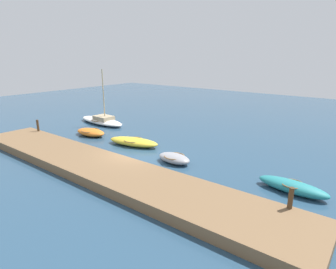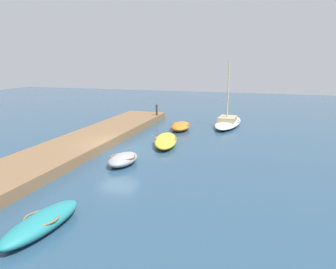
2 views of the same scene
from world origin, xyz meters
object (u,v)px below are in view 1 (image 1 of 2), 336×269
object	(u,v)px
rowboat_teal	(292,187)
sailboat_white	(102,120)
mooring_post_west	(38,125)
rowboat_orange	(91,132)
dinghy_grey	(174,158)
rowboat_yellow	(134,142)
mooring_post_mid_west	(291,198)

from	to	relation	value
rowboat_teal	sailboat_white	bearing A→B (deg)	173.20
sailboat_white	mooring_post_west	distance (m)	7.09
rowboat_teal	mooring_post_west	world-z (taller)	mooring_post_west
rowboat_orange	dinghy_grey	xyz separation A→B (m)	(10.32, -0.75, -0.00)
sailboat_white	rowboat_yellow	distance (m)	8.93
rowboat_yellow	rowboat_teal	bearing A→B (deg)	-15.77
rowboat_teal	dinghy_grey	bearing A→B (deg)	-172.85
rowboat_teal	rowboat_orange	xyz separation A→B (m)	(-18.11, 0.34, -0.00)
mooring_post_west	rowboat_teal	bearing A→B (deg)	7.93
rowboat_yellow	mooring_post_mid_west	xyz separation A→B (m)	(13.42, -3.61, 0.79)
mooring_post_west	rowboat_yellow	bearing A→B (deg)	22.91
dinghy_grey	mooring_post_mid_west	size ratio (longest dim) A/B	2.55
mooring_post_west	mooring_post_mid_west	bearing A→B (deg)	0.00
mooring_post_west	mooring_post_mid_west	size ratio (longest dim) A/B	1.03
sailboat_white	rowboat_teal	world-z (taller)	sailboat_white
mooring_post_mid_west	rowboat_teal	bearing A→B (deg)	101.87
sailboat_white	mooring_post_mid_west	bearing A→B (deg)	-14.57
rowboat_teal	mooring_post_mid_west	size ratio (longest dim) A/B	3.77
sailboat_white	mooring_post_mid_west	world-z (taller)	sailboat_white
rowboat_orange	mooring_post_mid_west	size ratio (longest dim) A/B	3.22
rowboat_yellow	mooring_post_mid_west	size ratio (longest dim) A/B	4.61
sailboat_white	rowboat_orange	distance (m)	4.75
rowboat_orange	sailboat_white	bearing A→B (deg)	123.23
rowboat_yellow	mooring_post_mid_west	bearing A→B (deg)	-27.97
rowboat_yellow	mooring_post_mid_west	distance (m)	13.92
dinghy_grey	rowboat_orange	bearing A→B (deg)	179.18
sailboat_white	mooring_post_mid_west	xyz separation A→B (m)	(21.66, -7.04, 0.74)
sailboat_white	mooring_post_west	bearing A→B (deg)	-88.94
rowboat_orange	mooring_post_west	size ratio (longest dim) A/B	3.13
rowboat_orange	rowboat_yellow	xyz separation A→B (m)	(5.31, 0.30, -0.00)
rowboat_orange	rowboat_yellow	size ratio (longest dim) A/B	0.70
dinghy_grey	rowboat_yellow	world-z (taller)	rowboat_yellow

